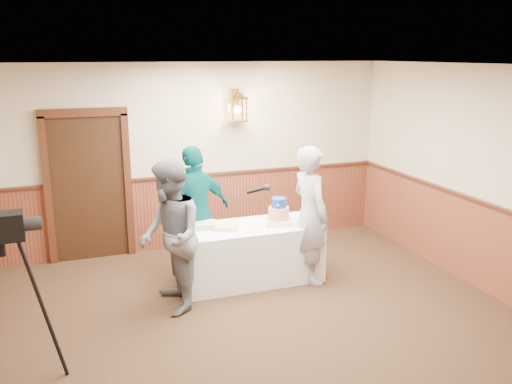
% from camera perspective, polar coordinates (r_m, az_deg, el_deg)
% --- Properties ---
extents(ground, '(7.00, 7.00, 0.00)m').
position_cam_1_polar(ground, '(5.62, 2.96, -16.92)').
color(ground, '#301F12').
rests_on(ground, ground).
extents(room_shell, '(6.02, 7.02, 2.81)m').
position_cam_1_polar(room_shell, '(5.39, 0.78, -0.63)').
color(room_shell, beige).
rests_on(room_shell, ground).
extents(display_table, '(1.80, 0.80, 0.75)m').
position_cam_1_polar(display_table, '(7.15, -0.54, -6.43)').
color(display_table, white).
rests_on(display_table, ground).
extents(tiered_cake, '(0.43, 0.43, 0.35)m').
position_cam_1_polar(tiered_cake, '(7.08, 2.40, -2.30)').
color(tiered_cake, beige).
rests_on(tiered_cake, display_table).
extents(sheet_cake_yellow, '(0.36, 0.32, 0.06)m').
position_cam_1_polar(sheet_cake_yellow, '(6.89, -3.12, -3.70)').
color(sheet_cake_yellow, '#E7E18A').
rests_on(sheet_cake_yellow, display_table).
extents(sheet_cake_green, '(0.37, 0.32, 0.08)m').
position_cam_1_polar(sheet_cake_green, '(6.96, -5.64, -3.49)').
color(sheet_cake_green, '#92C68C').
rests_on(sheet_cake_green, display_table).
extents(interviewer, '(1.50, 0.87, 1.78)m').
position_cam_1_polar(interviewer, '(6.26, -9.01, -4.68)').
color(interviewer, slate).
rests_on(interviewer, ground).
extents(baker, '(0.52, 0.71, 1.81)m').
position_cam_1_polar(baker, '(7.00, 5.71, -2.41)').
color(baker, '#A0A0A6').
rests_on(baker, ground).
extents(assistant_p, '(1.12, 0.74, 1.77)m').
position_cam_1_polar(assistant_p, '(7.19, -6.39, -2.12)').
color(assistant_p, '#055052').
rests_on(assistant_p, ground).
extents(tv_camera_rig, '(0.63, 0.59, 1.62)m').
position_cam_1_polar(tv_camera_rig, '(5.30, -24.53, -11.38)').
color(tv_camera_rig, black).
rests_on(tv_camera_rig, ground).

